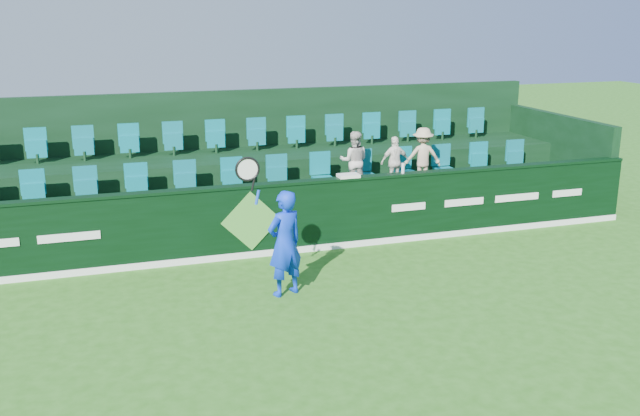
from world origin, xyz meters
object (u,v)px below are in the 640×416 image
object	(u,v)px
spectator_left	(354,161)
drinks_bottle	(403,168)
spectator_middle	(395,162)
spectator_right	(422,156)
towel	(348,176)
tennis_player	(284,242)

from	to	relation	value
spectator_left	drinks_bottle	bearing A→B (deg)	137.13
drinks_bottle	spectator_middle	bearing A→B (deg)	73.68
spectator_right	spectator_left	bearing A→B (deg)	12.42
spectator_left	spectator_middle	size ratio (longest dim) A/B	1.14
spectator_middle	drinks_bottle	bearing A→B (deg)	73.68
spectator_middle	towel	size ratio (longest dim) A/B	2.68
spectator_left	spectator_middle	bearing A→B (deg)	-160.18
drinks_bottle	tennis_player	bearing A→B (deg)	-145.74
towel	drinks_bottle	world-z (taller)	drinks_bottle
spectator_right	towel	world-z (taller)	spectator_right
tennis_player	spectator_middle	xyz separation A→B (m)	(3.21, 3.08, 0.46)
tennis_player	towel	bearing A→B (deg)	47.90
spectator_left	drinks_bottle	xyz separation A→B (m)	(0.58, -1.12, 0.04)
towel	spectator_left	bearing A→B (deg)	64.69
spectator_left	towel	xyz separation A→B (m)	(-0.53, -1.12, -0.03)
tennis_player	spectator_right	bearing A→B (deg)	38.80
tennis_player	spectator_right	distance (m)	4.95
spectator_right	towel	distance (m)	2.35
spectator_middle	spectator_left	bearing A→B (deg)	0.00
spectator_left	drinks_bottle	world-z (taller)	spectator_left
towel	drinks_bottle	xyz separation A→B (m)	(1.11, 0.00, 0.07)
tennis_player	drinks_bottle	xyz separation A→B (m)	(2.88, 1.96, 0.58)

